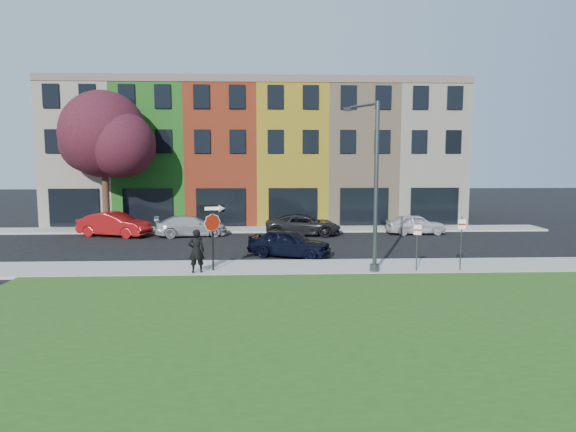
{
  "coord_description": "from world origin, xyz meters",
  "views": [
    {
      "loc": [
        -1.84,
        -19.39,
        5.0
      ],
      "look_at": [
        -0.86,
        4.0,
        2.26
      ],
      "focal_mm": 32.0,
      "sensor_mm": 36.0,
      "label": 1
    }
  ],
  "objects_px": {
    "stop_sign": "(212,223)",
    "sedan_near": "(289,243)",
    "street_lamp": "(373,187)",
    "man": "(196,251)"
  },
  "relations": [
    {
      "from": "man",
      "to": "sedan_near",
      "type": "bearing_deg",
      "value": -146.01
    },
    {
      "from": "man",
      "to": "sedan_near",
      "type": "height_order",
      "value": "man"
    },
    {
      "from": "stop_sign",
      "to": "sedan_near",
      "type": "relative_size",
      "value": 0.64
    },
    {
      "from": "man",
      "to": "street_lamp",
      "type": "bearing_deg",
      "value": 172.03
    },
    {
      "from": "sedan_near",
      "to": "street_lamp",
      "type": "bearing_deg",
      "value": -114.11
    },
    {
      "from": "street_lamp",
      "to": "man",
      "type": "bearing_deg",
      "value": 156.5
    },
    {
      "from": "sedan_near",
      "to": "street_lamp",
      "type": "height_order",
      "value": "street_lamp"
    },
    {
      "from": "man",
      "to": "sedan_near",
      "type": "relative_size",
      "value": 0.42
    },
    {
      "from": "sedan_near",
      "to": "man",
      "type": "bearing_deg",
      "value": 156.43
    },
    {
      "from": "sedan_near",
      "to": "stop_sign",
      "type": "bearing_deg",
      "value": 158.27
    }
  ]
}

